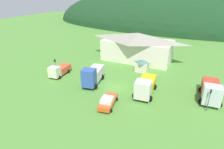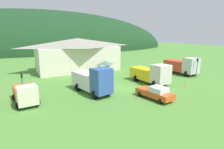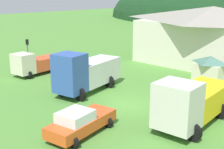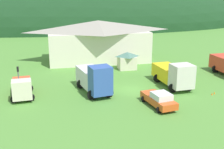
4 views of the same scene
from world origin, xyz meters
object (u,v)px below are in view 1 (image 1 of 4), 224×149
object	(u,v)px
service_pickup_orange	(108,101)
traffic_cone_near_pickup	(162,111)
depot_building	(137,46)
play_shed_cream	(142,65)
tow_truck_silver	(211,91)
box_truck_blue	(93,75)
traffic_light_west	(55,66)
light_truck_cream	(59,70)
traffic_light_east	(209,98)
traffic_cone_mid_row	(158,111)
flatbed_truck_yellow	(145,86)

from	to	relation	value
service_pickup_orange	traffic_cone_near_pickup	xyz separation A→B (m)	(7.84, 2.33, -0.83)
depot_building	play_shed_cream	xyz separation A→B (m)	(3.40, -6.66, -2.18)
service_pickup_orange	traffic_cone_near_pickup	size ratio (longest dim) A/B	8.47
tow_truck_silver	service_pickup_orange	bearing A→B (deg)	-61.39
box_truck_blue	traffic_light_west	world-z (taller)	traffic_light_west
light_truck_cream	tow_truck_silver	distance (m)	28.61
depot_building	traffic_light_east	bearing A→B (deg)	-45.73
light_truck_cream	traffic_light_east	world-z (taller)	traffic_light_east
tow_truck_silver	traffic_light_east	bearing A→B (deg)	-7.75
play_shed_cream	traffic_cone_mid_row	xyz separation A→B (m)	(6.78, -13.49, -1.39)
flatbed_truck_yellow	service_pickup_orange	size ratio (longest dim) A/B	1.43
light_truck_cream	flatbed_truck_yellow	size ratio (longest dim) A/B	0.77
flatbed_truck_yellow	traffic_cone_near_pickup	distance (m)	5.39
traffic_light_east	traffic_cone_mid_row	xyz separation A→B (m)	(-6.48, -3.05, -2.24)
light_truck_cream	traffic_cone_near_pickup	size ratio (longest dim) A/B	9.36
traffic_cone_mid_row	light_truck_cream	bearing A→B (deg)	170.10
play_shed_cream	tow_truck_silver	xyz separation A→B (m)	(13.57, -6.88, 0.34)
tow_truck_silver	flatbed_truck_yellow	bearing A→B (deg)	-77.31
flatbed_truck_yellow	box_truck_blue	bearing A→B (deg)	-93.22
box_truck_blue	traffic_light_west	size ratio (longest dim) A/B	1.92
box_truck_blue	tow_truck_silver	bearing A→B (deg)	87.50
traffic_light_west	traffic_cone_near_pickup	bearing A→B (deg)	-7.37
light_truck_cream	traffic_light_west	distance (m)	1.33
service_pickup_orange	traffic_cone_mid_row	world-z (taller)	service_pickup_orange
flatbed_truck_yellow	traffic_light_east	bearing A→B (deg)	80.96
tow_truck_silver	traffic_light_east	world-z (taller)	traffic_light_east
traffic_cone_near_pickup	traffic_light_east	bearing A→B (deg)	24.88
traffic_light_west	traffic_light_east	bearing A→B (deg)	-0.20
flatbed_truck_yellow	service_pickup_orange	world-z (taller)	flatbed_truck_yellow
flatbed_truck_yellow	traffic_light_west	bearing A→B (deg)	-92.50
play_shed_cream	traffic_light_east	xyz separation A→B (m)	(13.27, -10.44, 0.85)
play_shed_cream	flatbed_truck_yellow	distance (m)	10.31
tow_truck_silver	service_pickup_orange	xyz separation A→B (m)	(-14.17, -8.68, -0.90)
box_truck_blue	traffic_cone_near_pickup	size ratio (longest dim) A/B	12.09
depot_building	traffic_light_west	bearing A→B (deg)	-124.51
tow_truck_silver	traffic_light_west	xyz separation A→B (m)	(-28.66, -3.46, 0.63)
traffic_light_east	depot_building	bearing A→B (deg)	134.27
flatbed_truck_yellow	traffic_light_east	xyz separation A→B (m)	(9.71, -0.76, 0.59)
box_truck_blue	flatbed_truck_yellow	world-z (taller)	box_truck_blue
play_shed_cream	traffic_cone_near_pickup	distance (m)	15.15
depot_building	flatbed_truck_yellow	size ratio (longest dim) A/B	2.48
depot_building	tow_truck_silver	bearing A→B (deg)	-38.59
box_truck_blue	traffic_light_west	distance (m)	8.53
traffic_light_west	traffic_cone_mid_row	size ratio (longest dim) A/B	6.17
box_truck_blue	tow_truck_silver	distance (m)	20.39
depot_building	light_truck_cream	xyz separation A→B (m)	(-11.50, -16.36, -2.37)
play_shed_cream	light_truck_cream	size ratio (longest dim) A/B	0.51
traffic_light_west	light_truck_cream	bearing A→B (deg)	73.11
play_shed_cream	traffic_light_east	size ratio (longest dim) A/B	0.80
play_shed_cream	traffic_light_west	bearing A→B (deg)	-145.58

